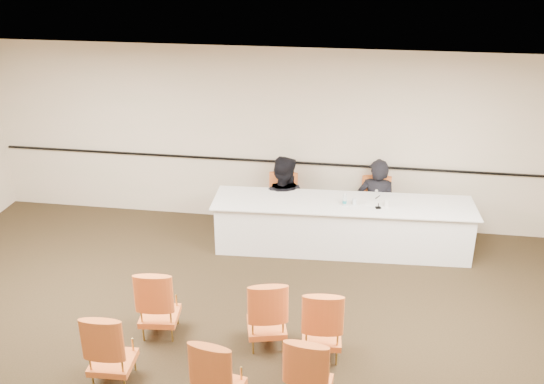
{
  "coord_description": "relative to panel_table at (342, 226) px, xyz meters",
  "views": [
    {
      "loc": [
        1.34,
        -5.45,
        4.73
      ],
      "look_at": [
        0.09,
        2.6,
        1.14
      ],
      "focal_mm": 40.0,
      "sensor_mm": 36.0,
      "label": 1
    }
  ],
  "objects": [
    {
      "name": "drinking_glass",
      "position": [
        0.17,
        -0.05,
        0.45
      ],
      "size": [
        0.08,
        0.08,
        0.1
      ],
      "primitive_type": "cylinder",
      "rotation": [
        0.0,
        0.0,
        -0.36
      ],
      "color": "silver",
      "rests_on": "panel_table"
    },
    {
      "name": "aud_chair_front_right",
      "position": [
        -0.11,
        -2.66,
        0.07
      ],
      "size": [
        0.54,
        0.54,
        0.95
      ],
      "primitive_type": null,
      "rotation": [
        0.0,
        0.0,
        0.08
      ],
      "color": "orange",
      "rests_on": "ground"
    },
    {
      "name": "panelist_second",
      "position": [
        -1.02,
        0.54,
        0.01
      ],
      "size": [
        0.97,
        0.81,
        1.8
      ],
      "primitive_type": "imported",
      "rotation": [
        0.0,
        0.0,
        2.99
      ],
      "color": "black",
      "rests_on": "ground"
    },
    {
      "name": "aud_chair_back_right",
      "position": [
        -0.17,
        -3.52,
        0.07
      ],
      "size": [
        0.55,
        0.55,
        0.95
      ],
      "primitive_type": null,
      "rotation": [
        0.0,
        0.0,
        -0.11
      ],
      "color": "orange",
      "rests_on": "ground"
    },
    {
      "name": "panelist_main",
      "position": [
        0.52,
        0.62,
        0.04
      ],
      "size": [
        0.68,
        0.48,
        1.76
      ],
      "primitive_type": "imported",
      "rotation": [
        0.0,
        0.0,
        3.04
      ],
      "color": "black",
      "rests_on": "ground"
    },
    {
      "name": "wall_back",
      "position": [
        -1.13,
        0.89,
        1.1
      ],
      "size": [
        10.0,
        0.04,
        3.0
      ],
      "primitive_type": "cube",
      "color": "beige",
      "rests_on": "ground"
    },
    {
      "name": "wall_rail",
      "position": [
        -1.13,
        0.85,
        0.7
      ],
      "size": [
        9.8,
        0.04,
        0.03
      ],
      "primitive_type": "cube",
      "color": "black",
      "rests_on": "wall_back"
    },
    {
      "name": "aud_chair_front_left",
      "position": [
        -2.14,
        -2.54,
        0.07
      ],
      "size": [
        0.55,
        0.55,
        0.95
      ],
      "primitive_type": null,
      "rotation": [
        0.0,
        0.0,
        0.11
      ],
      "color": "orange",
      "rests_on": "ground"
    },
    {
      "name": "floor",
      "position": [
        -1.13,
        -3.11,
        -0.4
      ],
      "size": [
        10.0,
        10.0,
        0.0
      ],
      "primitive_type": "plane",
      "color": "black",
      "rests_on": "ground"
    },
    {
      "name": "aud_chair_back_left",
      "position": [
        -2.38,
        -3.46,
        0.07
      ],
      "size": [
        0.52,
        0.52,
        0.95
      ],
      "primitive_type": null,
      "rotation": [
        0.0,
        0.0,
        0.05
      ],
      "color": "orange",
      "rests_on": "ground"
    },
    {
      "name": "panelist_main_chair",
      "position": [
        0.52,
        0.62,
        0.07
      ],
      "size": [
        0.52,
        0.52,
        0.95
      ],
      "primitive_type": null,
      "rotation": [
        0.0,
        0.0,
        0.05
      ],
      "color": "orange",
      "rests_on": "ground"
    },
    {
      "name": "water_bottle",
      "position": [
        0.02,
        -0.1,
        0.51
      ],
      "size": [
        0.07,
        0.07,
        0.22
      ],
      "primitive_type": null,
      "rotation": [
        0.0,
        0.0,
        -0.14
      ],
      "color": "teal",
      "rests_on": "panel_table"
    },
    {
      "name": "aud_chair_back_mid",
      "position": [
        -1.1,
        -3.71,
        0.07
      ],
      "size": [
        0.58,
        0.58,
        0.95
      ],
      "primitive_type": null,
      "rotation": [
        0.0,
        0.0,
        -0.17
      ],
      "color": "orange",
      "rests_on": "ground"
    },
    {
      "name": "ceiling",
      "position": [
        -1.13,
        -3.11,
        2.6
      ],
      "size": [
        10.0,
        10.0,
        0.0
      ],
      "primitive_type": "plane",
      "rotation": [
        3.14,
        0.0,
        0.0
      ],
      "color": "white",
      "rests_on": "ground"
    },
    {
      "name": "panelist_second_chair",
      "position": [
        -1.02,
        0.54,
        0.07
      ],
      "size": [
        0.52,
        0.52,
        0.95
      ],
      "primitive_type": null,
      "rotation": [
        0.0,
        0.0,
        0.05
      ],
      "color": "orange",
      "rests_on": "ground"
    },
    {
      "name": "aud_chair_front_mid",
      "position": [
        -0.79,
        -2.56,
        0.07
      ],
      "size": [
        0.61,
        0.61,
        0.95
      ],
      "primitive_type": null,
      "rotation": [
        0.0,
        0.0,
        0.25
      ],
      "color": "orange",
      "rests_on": "ground"
    },
    {
      "name": "coffee_cup",
      "position": [
        0.65,
        -0.06,
        0.47
      ],
      "size": [
        0.1,
        0.1,
        0.12
      ],
      "primitive_type": "cylinder",
      "rotation": [
        0.0,
        0.0,
        -0.26
      ],
      "color": "silver",
      "rests_on": "panel_table"
    },
    {
      "name": "papers",
      "position": [
        0.5,
        0.02,
        0.41
      ],
      "size": [
        0.33,
        0.26,
        0.0
      ],
      "primitive_type": "cube",
      "rotation": [
        0.0,
        0.0,
        -0.14
      ],
      "color": "white",
      "rests_on": "panel_table"
    },
    {
      "name": "panel_table",
      "position": [
        0.0,
        0.0,
        0.0
      ],
      "size": [
        4.08,
        1.13,
        0.81
      ],
      "primitive_type": null,
      "rotation": [
        0.0,
        0.0,
        0.05
      ],
      "color": "silver",
      "rests_on": "ground"
    },
    {
      "name": "microphone",
      "position": [
        0.53,
        -0.12,
        0.53
      ],
      "size": [
        0.14,
        0.2,
        0.25
      ],
      "primitive_type": null,
      "rotation": [
        0.0,
        0.0,
        0.3
      ],
      "color": "black",
      "rests_on": "panel_table"
    }
  ]
}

